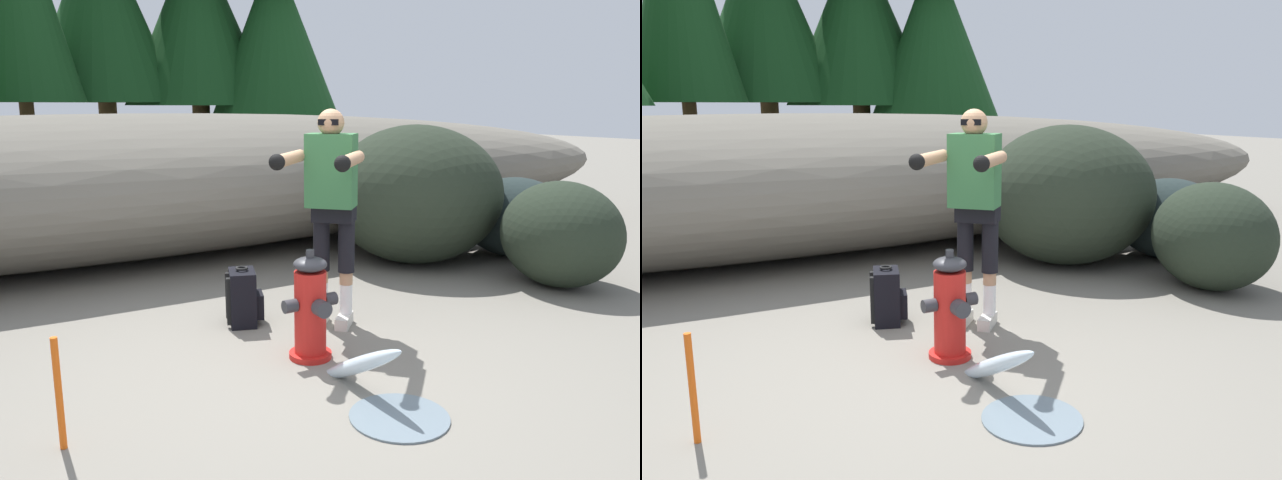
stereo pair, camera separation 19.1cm
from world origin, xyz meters
TOP-DOWN VIEW (x-y plane):
  - ground_plane at (0.00, 0.00)m, footprint 56.00×56.00m
  - dirt_embankment at (0.00, 3.78)m, footprint 15.62×3.20m
  - fire_hydrant at (0.20, 0.03)m, footprint 0.40×0.35m
  - hydrant_water_jet at (0.20, -0.66)m, footprint 0.57×1.15m
  - utility_worker at (0.65, 0.49)m, footprint 0.96×0.96m
  - spare_backpack at (0.08, 0.90)m, footprint 0.34×0.35m
  - boulder_large at (2.55, 1.82)m, footprint 2.50×2.47m
  - boulder_mid at (3.13, 0.36)m, footprint 1.21×1.38m
  - boulder_small at (3.72, 1.46)m, footprint 1.70×1.70m
  - pine_tree_ridge_end at (3.74, 7.58)m, footprint 2.55×2.55m
  - survey_stake at (-1.47, -0.34)m, footprint 0.04×0.04m

SIDE VIEW (x-z plane):
  - ground_plane at x=0.00m, z-range -0.04..0.00m
  - hydrant_water_jet at x=0.20m, z-range -0.17..0.40m
  - spare_backpack at x=0.08m, z-range -0.02..0.45m
  - survey_stake at x=-1.47m, z-range 0.00..0.60m
  - fire_hydrant at x=0.20m, z-range -0.03..0.74m
  - boulder_small at x=3.72m, z-range 0.00..0.90m
  - boulder_mid at x=3.13m, z-range 0.00..1.01m
  - boulder_large at x=2.55m, z-range 0.00..1.51m
  - dirt_embankment at x=0.00m, z-range 0.00..1.62m
  - utility_worker at x=0.65m, z-range 0.23..1.92m
  - pine_tree_ridge_end at x=3.74m, z-range 0.23..6.91m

